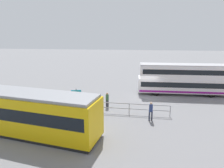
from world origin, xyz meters
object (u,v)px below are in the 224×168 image
Objects in this scene: pedestrian_crossing at (151,110)px; info_sign at (76,97)px; pedestrian_near_railing at (107,99)px; double_decker_bus at (184,79)px; tram_yellow at (8,110)px.

info_sign is at bearing -2.64° from pedestrian_crossing.
double_decker_bus is at bearing -145.09° from pedestrian_near_railing.
double_decker_bus is 9.95m from pedestrian_crossing.
pedestrian_near_railing is (8.78, 6.13, -1.05)m from double_decker_bus.
pedestrian_near_railing is 5.11m from pedestrian_crossing.
pedestrian_near_railing is at bearing -138.44° from tram_yellow.
info_sign is (6.82, -0.31, 0.73)m from pedestrian_crossing.
tram_yellow is at bearing 41.56° from pedestrian_near_railing.
tram_yellow is 5.66m from info_sign.
info_sign is (-4.33, -3.65, 0.03)m from tram_yellow.
pedestrian_crossing is 0.68× the size of info_sign.
tram_yellow is at bearing 40.07° from info_sign.
pedestrian_near_railing is 0.93× the size of pedestrian_crossing.
tram_yellow reaches higher than pedestrian_crossing.
double_decker_bus is at bearing -142.03° from tram_yellow.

